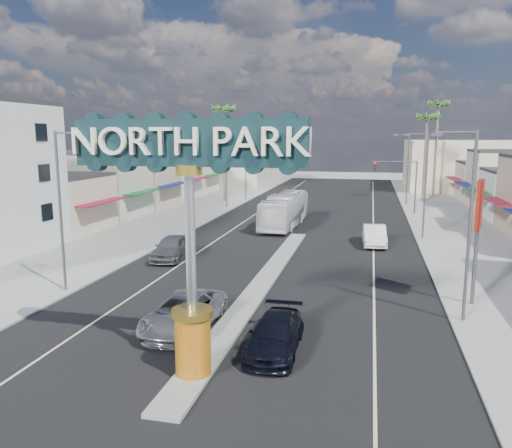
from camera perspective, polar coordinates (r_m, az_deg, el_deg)
The scene contains 26 objects.
ground at distance 45.39m, azimuth 5.04°, elevation -1.10°, with size 160.00×160.00×0.00m, color gray.
road at distance 45.39m, azimuth 5.04°, elevation -1.09°, with size 20.00×120.00×0.01m, color black.
median_island at distance 30.05m, azimuth 0.76°, elevation -6.71°, with size 1.30×30.00×0.16m, color gray.
sidewalk_left at distance 49.25m, azimuth -11.30°, elevation -0.31°, with size 8.00×120.00×0.12m, color gray.
sidewalk_right at distance 45.66m, azimuth 22.72°, elevation -1.71°, with size 8.00×120.00×0.12m, color gray.
storefront_row_left at distance 64.81m, azimuth -14.78°, elevation 4.63°, with size 12.00×42.00×6.00m, color beige.
backdrop_far_left at distance 93.56m, azimuth -4.54°, elevation 7.11°, with size 20.00×20.00×8.00m, color #B7B29E.
backdrop_far_right at distance 90.66m, azimuth 23.22°, elevation 6.24°, with size 20.00×20.00×8.00m, color beige.
gateway_sign at distance 17.44m, azimuth -7.58°, elevation 0.67°, with size 8.20×1.50×9.15m.
traffic_signal_left at distance 60.25m, azimuth -1.74°, elevation 5.79°, with size 5.09×0.45×6.00m.
traffic_signal_right at distance 58.37m, azimuth 16.06°, elevation 5.26°, with size 5.09×0.45×6.00m.
streetlight_l_near at distance 29.46m, azimuth -21.24°, elevation 2.20°, with size 2.03×0.22×9.00m.
streetlight_l_mid at distance 47.25m, azimuth -7.55°, elevation 5.50°, with size 2.03×0.22×9.00m.
streetlight_l_far at distance 68.25m, azimuth -1.05°, elevation 6.95°, with size 2.03×0.22×9.00m.
streetlight_r_near at distance 24.79m, azimuth 22.95°, elevation 0.72°, with size 2.03×0.22×9.00m.
streetlight_r_mid at distance 44.49m, azimuth 18.62°, elevation 4.78°, with size 2.03×0.22×9.00m.
streetlight_r_far at distance 66.37m, azimuth 16.83°, elevation 6.44°, with size 2.03×0.22×9.00m.
palm_left_far at distance 66.96m, azimuth -3.67°, elevation 12.38°, with size 2.60×2.60×13.10m.
palm_right_mid at distance 70.49m, azimuth 18.97°, elevation 11.02°, with size 2.60×2.60×12.10m.
palm_right_far at distance 76.73m, azimuth 20.11°, elevation 12.17°, with size 2.60×2.60×14.10m.
suv_left at distance 23.31m, azimuth -8.24°, elevation -9.98°, with size 2.65×5.75×1.60m, color #A0A0A5.
suv_right at distance 20.92m, azimuth 2.20°, elevation -12.53°, with size 2.00×4.91×1.42m, color black.
car_parked_left at distance 36.28m, azimuth -9.59°, elevation -2.65°, with size 2.03×5.05×1.72m, color #5B5B60.
car_parked_right at distance 41.40m, azimuth 13.37°, elevation -1.26°, with size 1.74×4.98×1.64m, color white.
city_bus at distance 48.72m, azimuth 3.30°, elevation 1.60°, with size 2.69×11.50×3.20m, color silver.
bank_pylon_sign at distance 27.50m, azimuth 24.11°, elevation 1.33°, with size 0.75×2.01×6.44m.
Camera 1 is at (6.07, -14.13, 8.74)m, focal length 35.00 mm.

